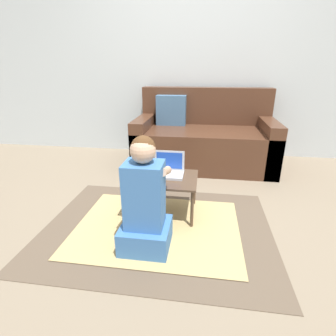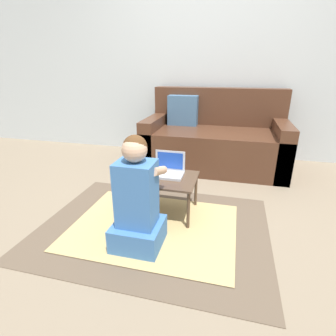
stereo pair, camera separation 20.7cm
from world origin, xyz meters
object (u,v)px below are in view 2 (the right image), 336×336
laptop_desk (161,181)px  laptop (168,171)px  couch (214,140)px  computer_mouse (143,176)px  person_seated (137,202)px

laptop_desk → laptop: bearing=48.1°
couch → computer_mouse: couch is taller
couch → laptop_desk: couch is taller
couch → person_seated: size_ratio=2.11×
laptop → computer_mouse: laptop is taller
laptop → person_seated: size_ratio=0.32×
couch → person_seated: couch is taller
couch → laptop_desk: size_ratio=2.90×
couch → person_seated: 1.74m
laptop_desk → laptop: 0.09m
couch → laptop_desk: (-0.30, -1.26, -0.02)m
computer_mouse → person_seated: (0.10, -0.39, -0.01)m
couch → laptop: couch is taller
couch → person_seated: bearing=-101.1°
computer_mouse → person_seated: size_ratio=0.13×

